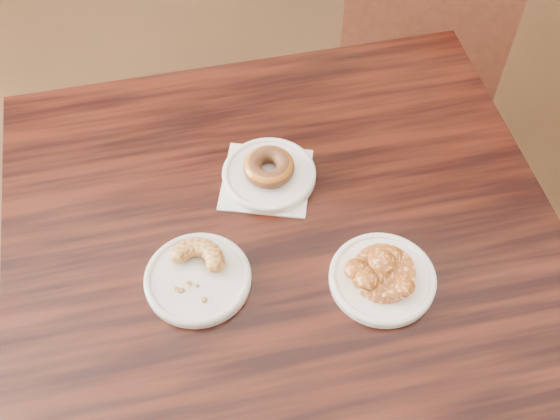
# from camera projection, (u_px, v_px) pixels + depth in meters

# --- Properties ---
(floor) EXTENTS (5.00, 5.00, 0.00)m
(floor) POSITION_uv_depth(u_px,v_px,m) (280.00, 399.00, 1.78)
(floor) COLOR black
(floor) RESTS_ON ground
(cafe_table) EXTENTS (1.17, 1.17, 0.75)m
(cafe_table) POSITION_uv_depth(u_px,v_px,m) (287.00, 347.00, 1.46)
(cafe_table) COLOR black
(cafe_table) RESTS_ON floor
(chair_far) EXTENTS (0.55, 0.55, 0.90)m
(chair_far) POSITION_uv_depth(u_px,v_px,m) (431.00, 43.00, 1.91)
(chair_far) COLOR black
(chair_far) RESTS_ON floor
(napkin) EXTENTS (0.16, 0.16, 0.00)m
(napkin) POSITION_uv_depth(u_px,v_px,m) (266.00, 179.00, 1.24)
(napkin) COLOR white
(napkin) RESTS_ON cafe_table
(plate_donut) EXTENTS (0.17, 0.17, 0.01)m
(plate_donut) POSITION_uv_depth(u_px,v_px,m) (269.00, 175.00, 1.24)
(plate_donut) COLOR white
(plate_donut) RESTS_ON napkin
(plate_cruller) EXTENTS (0.17, 0.17, 0.01)m
(plate_cruller) POSITION_uv_depth(u_px,v_px,m) (198.00, 279.00, 1.12)
(plate_cruller) COLOR silver
(plate_cruller) RESTS_ON cafe_table
(plate_fritter) EXTENTS (0.17, 0.17, 0.01)m
(plate_fritter) POSITION_uv_depth(u_px,v_px,m) (382.00, 279.00, 1.12)
(plate_fritter) COLOR white
(plate_fritter) RESTS_ON cafe_table
(glazed_donut) EXTENTS (0.09, 0.09, 0.03)m
(glazed_donut) POSITION_uv_depth(u_px,v_px,m) (269.00, 167.00, 1.22)
(glazed_donut) COLOR #935915
(glazed_donut) RESTS_ON plate_donut
(apple_fritter) EXTENTS (0.14, 0.14, 0.03)m
(apple_fritter) POSITION_uv_depth(u_px,v_px,m) (384.00, 272.00, 1.10)
(apple_fritter) COLOR #4E2708
(apple_fritter) RESTS_ON plate_fritter
(cruller_fragment) EXTENTS (0.11, 0.11, 0.03)m
(cruller_fragment) POSITION_uv_depth(u_px,v_px,m) (197.00, 272.00, 1.10)
(cruller_fragment) COLOR #632B13
(cruller_fragment) RESTS_ON plate_cruller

